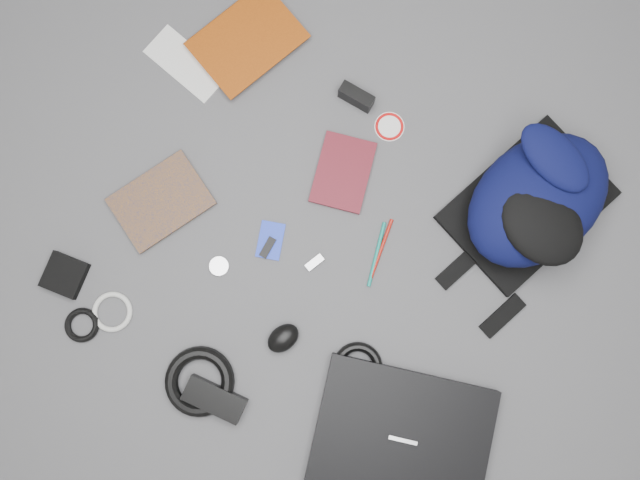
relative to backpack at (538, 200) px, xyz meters
The scene contains 23 objects.
ground 0.52m from the backpack, 141.08° to the right, with size 4.00×4.00×0.00m, color #4F4F51.
backpack is the anchor object (origin of this frame).
laptop 0.64m from the backpack, 90.44° to the right, with size 0.40×0.31×0.04m, color black.
textbook_red 0.90m from the backpack, behind, with size 0.19×0.26×0.03m, color #843207.
comic_book 0.95m from the backpack, 155.46° to the right, with size 0.16×0.22×0.02m, color #B36A0C.
envelope 0.92m from the backpack, behind, with size 0.21×0.09×0.00m, color silver.
dvd_case 0.46m from the backpack, 161.15° to the right, with size 0.13×0.18×0.01m, color #4B0E16.
compact_camera 0.50m from the backpack, behind, with size 0.09×0.03×0.05m, color black.
sticker_disc 0.40m from the backpack, behind, with size 0.07×0.07×0.00m, color white.
pen_teal 0.40m from the backpack, 132.74° to the right, with size 0.01×0.01×0.16m, color #0E8070.
pen_red 0.38m from the backpack, 133.90° to the right, with size 0.01×0.01×0.16m, color #AF180D.
id_badge 0.64m from the backpack, 143.02° to the right, with size 0.06×0.09×0.00m, color blue.
usb_black 0.65m from the backpack, 141.53° to the right, with size 0.02×0.05×0.01m, color black.
usb_silver 0.54m from the backpack, 135.73° to the right, with size 0.02×0.05×0.01m, color #A7A7A9.
mouse 0.68m from the backpack, 122.38° to the right, with size 0.06×0.08×0.04m, color black.
headphone_left 0.81m from the backpack, 151.18° to the right, with size 0.05×0.05×0.01m, color silver.
headphone_right 0.77m from the backpack, 139.57° to the right, with size 0.05×0.05×0.01m, color silver.
cable_coil 0.57m from the backpack, 107.68° to the right, with size 0.12×0.12×0.02m, color black.
power_brick 0.89m from the backpack, 119.24° to the right, with size 0.15×0.06×0.04m, color black.
power_cord_coil 0.90m from the backpack, 122.67° to the right, with size 0.17×0.17×0.03m, color black.
pouch 1.14m from the backpack, 142.15° to the right, with size 0.09×0.09×0.02m, color black.
earbud_coil 1.12m from the backpack, 135.71° to the right, with size 0.08×0.08×0.02m, color black.
white_cable_coil 1.04m from the backpack, 136.36° to the right, with size 0.10×0.10×0.01m, color silver.
Camera 1 is at (0.08, -0.13, 1.51)m, focal length 35.00 mm.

